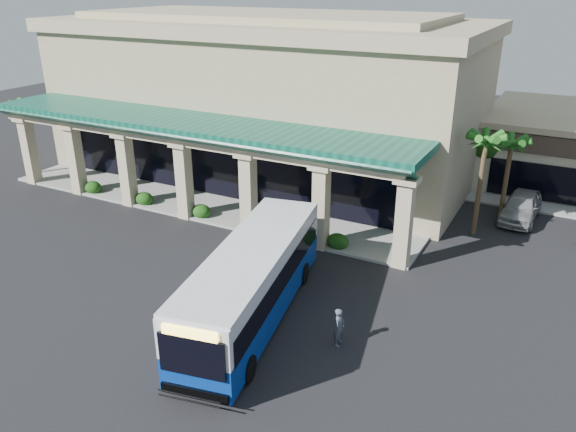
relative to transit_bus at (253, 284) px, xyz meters
The scene contains 10 objects.
ground 3.41m from the transit_bus, 128.25° to the left, with size 110.00×110.00×0.00m, color black.
main_building 21.19m from the transit_bus, 118.23° to the left, with size 30.80×14.80×11.35m, color tan, non-canonical shape.
arcade 13.48m from the transit_bus, 137.13° to the left, with size 30.00×6.20×5.70m, color #0B4638, non-canonical shape.
palm_0 15.00m from the transit_bus, 63.48° to the left, with size 2.40×2.40×6.60m, color #1E5E19, non-canonical shape.
palm_1 18.09m from the transit_bus, 64.89° to the left, with size 2.40×2.40×5.80m, color #1E5E19, non-canonical shape.
palm_2 25.94m from the transit_bus, 160.05° to the left, with size 2.40×2.40×6.20m, color #1E5E19, non-canonical shape.
broadleaf_tree 22.09m from the transit_bus, 75.15° to the left, with size 2.60×2.60×4.81m, color #163D0E, non-canonical shape.
transit_bus is the anchor object (origin of this frame).
pedestrian 4.11m from the transit_bus, ahead, with size 0.59×0.39×1.62m, color #454C59.
car_silver 18.92m from the transit_bus, 62.60° to the left, with size 1.97×4.89×1.67m, color #A3A3A3.
Camera 1 is at (12.83, -19.83, 13.50)m, focal length 35.00 mm.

